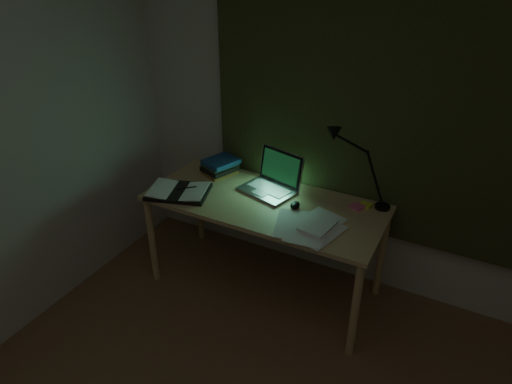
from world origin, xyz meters
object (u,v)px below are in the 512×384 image
book_stack (221,166)px  desk_lamp (388,171)px  laptop (267,175)px  desk (264,245)px  open_textbook (179,191)px  loose_papers (311,221)px

book_stack → desk_lamp: 1.16m
laptop → book_stack: (-0.41, 0.09, -0.07)m
desk → desk_lamp: size_ratio=2.98×
laptop → desk: bearing=-55.0°
desk → laptop: (-0.04, 0.12, 0.47)m
open_textbook → loose_papers: open_textbook is taller
desk_lamp → loose_papers: bearing=-125.2°
loose_papers → open_textbook: bearing=-175.3°
open_textbook → laptop: bearing=12.1°
desk → book_stack: (-0.45, 0.20, 0.41)m
desk → open_textbook: open_textbook is taller
book_stack → loose_papers: 0.86m
laptop → desk_lamp: size_ratio=0.77×
loose_papers → book_stack: bearing=159.5°
loose_papers → desk_lamp: bearing=48.0°
open_textbook → desk_lamp: desk_lamp is taller
book_stack → loose_papers: size_ratio=0.58×
laptop → book_stack: laptop is taller
laptop → loose_papers: bearing=-13.7°
laptop → open_textbook: bearing=-135.1°
laptop → desk_lamp: (0.73, 0.15, 0.13)m
desk_lamp → open_textbook: bearing=-153.4°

